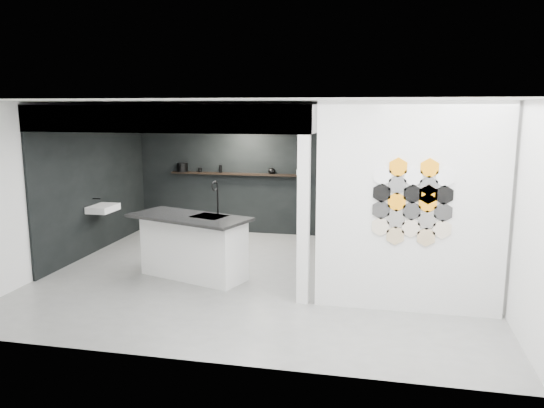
{
  "coord_description": "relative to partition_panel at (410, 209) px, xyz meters",
  "views": [
    {
      "loc": [
        1.88,
        -8.05,
        2.71
      ],
      "look_at": [
        0.1,
        0.3,
        1.15
      ],
      "focal_mm": 35.0,
      "sensor_mm": 36.0,
      "label": 1
    }
  ],
  "objects": [
    {
      "name": "bottle_dark",
      "position": [
        -3.81,
        3.87,
        0.0
      ],
      "size": [
        0.07,
        0.07,
        0.17
      ],
      "primitive_type": "cylinder",
      "rotation": [
        0.0,
        0.0,
        0.13
      ],
      "color": "black",
      "rests_on": "display_shelf"
    },
    {
      "name": "kitchen_island",
      "position": [
        -3.3,
        0.75,
        -0.87
      ],
      "size": [
        2.11,
        1.43,
        1.56
      ],
      "rotation": [
        0.0,
        0.0,
        -0.33
      ],
      "color": "silver",
      "rests_on": "floor"
    },
    {
      "name": "bulkhead",
      "position": [
        -3.52,
        2.0,
        1.15
      ],
      "size": [
        4.4,
        4.0,
        0.4
      ],
      "primitive_type": "cube",
      "color": "silver",
      "rests_on": "corner_column"
    },
    {
      "name": "bay_clad_left",
      "position": [
        -5.7,
        2.0,
        -0.22
      ],
      "size": [
        0.04,
        4.0,
        2.35
      ],
      "primitive_type": "cube",
      "color": "black",
      "rests_on": "floor"
    },
    {
      "name": "hex_tile_cluster",
      "position": [
        0.03,
        -0.09,
        0.1
      ],
      "size": [
        1.04,
        0.02,
        1.16
      ],
      "color": "beige",
      "rests_on": "partition_panel"
    },
    {
      "name": "display_shelf",
      "position": [
        -3.43,
        3.87,
        -0.1
      ],
      "size": [
        3.0,
        0.15,
        0.04
      ],
      "primitive_type": "cube",
      "color": "black",
      "rests_on": "bay_clad_back"
    },
    {
      "name": "utensil_cup",
      "position": [
        -4.28,
        3.87,
        -0.03
      ],
      "size": [
        0.09,
        0.09,
        0.09
      ],
      "primitive_type": "cylinder",
      "rotation": [
        0.0,
        0.0,
        0.27
      ],
      "color": "black",
      "rests_on": "display_shelf"
    },
    {
      "name": "fascia_beam",
      "position": [
        -3.52,
        0.08,
        1.15
      ],
      "size": [
        4.4,
        0.16,
        0.4
      ],
      "primitive_type": "cube",
      "color": "silver",
      "rests_on": "corner_column"
    },
    {
      "name": "stockpot",
      "position": [
        -4.69,
        3.87,
        0.02
      ],
      "size": [
        0.29,
        0.29,
        0.19
      ],
      "primitive_type": "cylinder",
      "rotation": [
        0.0,
        0.0,
        0.29
      ],
      "color": "black",
      "rests_on": "display_shelf"
    },
    {
      "name": "corner_column",
      "position": [
        -1.41,
        0.0,
        -0.22
      ],
      "size": [
        0.16,
        0.16,
        2.35
      ],
      "primitive_type": "cube",
      "color": "silver",
      "rests_on": "floor"
    },
    {
      "name": "glass_vase",
      "position": [
        -2.08,
        3.87,
        -0.01
      ],
      "size": [
        0.12,
        0.12,
        0.14
      ],
      "primitive_type": "cylinder",
      "rotation": [
        0.0,
        0.0,
        0.2
      ],
      "color": "gray",
      "rests_on": "display_shelf"
    },
    {
      "name": "partition_panel",
      "position": [
        0.0,
        0.0,
        0.0
      ],
      "size": [
        2.45,
        0.15,
        2.8
      ],
      "primitive_type": "cube",
      "color": "silver",
      "rests_on": "floor"
    },
    {
      "name": "wall_basin",
      "position": [
        -5.46,
        1.8,
        -0.55
      ],
      "size": [
        0.4,
        0.6,
        0.12
      ],
      "primitive_type": "cube",
      "color": "silver",
      "rests_on": "bay_clad_left"
    },
    {
      "name": "glass_bowl",
      "position": [
        -2.08,
        3.87,
        -0.03
      ],
      "size": [
        0.19,
        0.19,
        0.11
      ],
      "primitive_type": "cylinder",
      "rotation": [
        0.0,
        0.0,
        -0.27
      ],
      "color": "gray",
      "rests_on": "display_shelf"
    },
    {
      "name": "kettle",
      "position": [
        -2.68,
        3.87,
        -0.01
      ],
      "size": [
        0.16,
        0.16,
        0.13
      ],
      "primitive_type": "ellipsoid",
      "rotation": [
        0.0,
        0.0,
        -0.01
      ],
      "color": "black",
      "rests_on": "display_shelf"
    },
    {
      "name": "bay_clad_back",
      "position": [
        -3.52,
        3.97,
        -0.22
      ],
      "size": [
        4.4,
        0.04,
        2.35
      ],
      "primitive_type": "cube",
      "color": "black",
      "rests_on": "floor"
    },
    {
      "name": "floor",
      "position": [
        -2.23,
        1.0,
        -1.4
      ],
      "size": [
        7.0,
        6.0,
        0.01
      ],
      "primitive_type": "cube",
      "color": "slate"
    }
  ]
}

